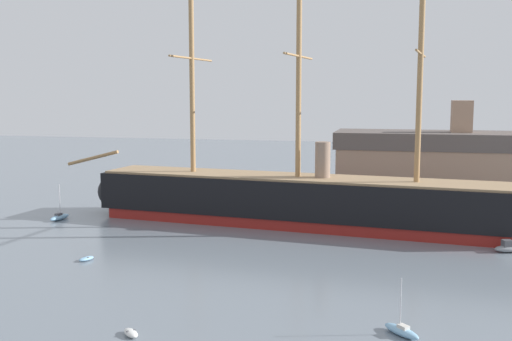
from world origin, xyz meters
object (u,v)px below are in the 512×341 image
object	(u,v)px
tall_ship	(298,200)
dinghy_alongside_bow	(86,259)
dinghy_near_centre	(131,333)
motorboat_far_right	(509,248)
sailboat_mid_right	(402,331)
dockside_warehouse_right	(495,168)
sailboat_far_left	(59,217)

from	to	relation	value
tall_ship	dinghy_alongside_bow	size ratio (longest dim) A/B	33.47
dinghy_near_centre	motorboat_far_right	xyz separation A→B (m)	(30.51, 31.38, 0.27)
dinghy_near_centre	dinghy_alongside_bow	xyz separation A→B (m)	(-13.19, 17.23, -0.00)
sailboat_mid_right	motorboat_far_right	size ratio (longest dim) A/B	1.19
motorboat_far_right	dockside_warehouse_right	world-z (taller)	dockside_warehouse_right
sailboat_mid_right	dinghy_alongside_bow	world-z (taller)	sailboat_mid_right
dinghy_near_centre	dinghy_alongside_bow	world-z (taller)	dinghy_near_centre
dinghy_near_centre	motorboat_far_right	distance (m)	43.77
dinghy_near_centre	sailboat_mid_right	bearing A→B (deg)	13.94
dinghy_alongside_bow	motorboat_far_right	bearing A→B (deg)	17.93
tall_ship	motorboat_far_right	size ratio (longest dim) A/B	18.68
sailboat_mid_right	dockside_warehouse_right	world-z (taller)	dockside_warehouse_right
dinghy_alongside_bow	sailboat_far_left	world-z (taller)	sailboat_far_left
tall_ship	sailboat_far_left	xyz separation A→B (m)	(-32.75, -4.32, -3.06)
dinghy_near_centre	sailboat_far_left	distance (m)	44.44
dinghy_alongside_bow	dinghy_near_centre	bearing A→B (deg)	-52.57
sailboat_mid_right	motorboat_far_right	bearing A→B (deg)	66.77
motorboat_far_right	dinghy_alongside_bow	bearing A→B (deg)	-162.07
dinghy_alongside_bow	motorboat_far_right	distance (m)	45.93
sailboat_mid_right	dinghy_near_centre	bearing A→B (deg)	-166.06
sailboat_far_left	motorboat_far_right	xyz separation A→B (m)	(57.79, -3.71, 0.07)
tall_ship	motorboat_far_right	world-z (taller)	tall_ship
tall_ship	dinghy_near_centre	bearing A→B (deg)	-97.90
dinghy_near_centre	dockside_warehouse_right	world-z (taller)	dockside_warehouse_right
dinghy_alongside_bow	motorboat_far_right	xyz separation A→B (m)	(43.70, 14.14, 0.27)
dinghy_near_centre	sailboat_far_left	size ratio (longest dim) A/B	0.37
sailboat_mid_right	sailboat_far_left	xyz separation A→B (m)	(-46.36, 30.35, 0.06)
motorboat_far_right	tall_ship	bearing A→B (deg)	162.24
tall_ship	dinghy_near_centre	world-z (taller)	tall_ship
tall_ship	dinghy_alongside_bow	distance (m)	29.15
dinghy_alongside_bow	dockside_warehouse_right	bearing A→B (deg)	44.87
sailboat_mid_right	motorboat_far_right	xyz separation A→B (m)	(11.44, 26.64, 0.13)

